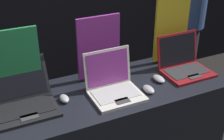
{
  "coord_description": "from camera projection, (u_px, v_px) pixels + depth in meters",
  "views": [
    {
      "loc": [
        -0.78,
        -1.34,
        2.06
      ],
      "look_at": [
        -0.0,
        0.31,
        1.08
      ],
      "focal_mm": 50.0,
      "sensor_mm": 36.0,
      "label": 1
    }
  ],
  "objects": [
    {
      "name": "laptop_front",
      "position": [
        23.0,
        98.0,
        1.93
      ],
      "size": [
        0.38,
        0.38,
        0.26
      ],
      "color": "black",
      "rests_on": "display_counter"
    },
    {
      "name": "mouse_front",
      "position": [
        64.0,
        99.0,
        2.01
      ],
      "size": [
        0.06,
        0.1,
        0.04
      ],
      "color": "#B2B2B7",
      "rests_on": "display_counter"
    },
    {
      "name": "promo_stand_front",
      "position": [
        16.0,
        66.0,
        1.96
      ],
      "size": [
        0.31,
        0.07,
        0.47
      ],
      "color": "black",
      "rests_on": "display_counter"
    },
    {
      "name": "laptop_middle",
      "position": [
        113.0,
        85.0,
        2.07
      ],
      "size": [
        0.33,
        0.31,
        0.28
      ],
      "color": "silver",
      "rests_on": "display_counter"
    },
    {
      "name": "mouse_middle",
      "position": [
        148.0,
        89.0,
        2.11
      ],
      "size": [
        0.06,
        0.11,
        0.04
      ],
      "color": "#B2B2B7",
      "rests_on": "display_counter"
    },
    {
      "name": "promo_stand_middle",
      "position": [
        99.0,
        50.0,
        2.18
      ],
      "size": [
        0.32,
        0.07,
        0.47
      ],
      "color": "black",
      "rests_on": "display_counter"
    },
    {
      "name": "laptop_back",
      "position": [
        184.0,
        64.0,
        2.35
      ],
      "size": [
        0.35,
        0.31,
        0.27
      ],
      "color": "maroon",
      "rests_on": "display_counter"
    },
    {
      "name": "mouse_back",
      "position": [
        159.0,
        79.0,
        2.24
      ],
      "size": [
        0.07,
        0.12,
        0.03
      ],
      "color": "#B2B2B7",
      "rests_on": "display_counter"
    },
    {
      "name": "promo_stand_back",
      "position": [
        171.0,
        32.0,
        2.41
      ],
      "size": [
        0.3,
        0.07,
        0.53
      ],
      "color": "black",
      "rests_on": "display_counter"
    },
    {
      "name": "person_bystander",
      "position": [
        189.0,
        20.0,
        3.41
      ],
      "size": [
        0.34,
        0.34,
        1.79
      ],
      "color": "#282833",
      "rests_on": "ground_plane"
    }
  ]
}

